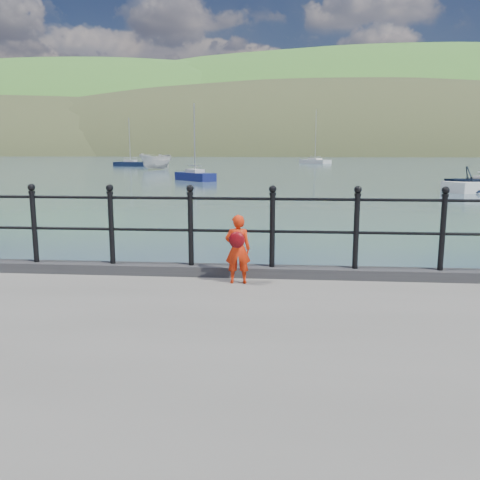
# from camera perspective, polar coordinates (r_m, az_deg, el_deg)

# --- Properties ---
(ground) EXTENTS (600.00, 600.00, 0.00)m
(ground) POSITION_cam_1_polar(r_m,az_deg,el_deg) (8.01, -0.84, -10.70)
(ground) COLOR #2D4251
(ground) RESTS_ON ground
(kerb) EXTENTS (60.00, 0.30, 0.15)m
(kerb) POSITION_cam_1_polar(r_m,az_deg,el_deg) (7.54, -0.98, -3.47)
(kerb) COLOR #28282B
(kerb) RESTS_ON quay
(railing) EXTENTS (18.11, 0.11, 1.20)m
(railing) POSITION_cam_1_polar(r_m,az_deg,el_deg) (7.40, -1.00, 2.17)
(railing) COLOR black
(railing) RESTS_ON kerb
(far_shore) EXTENTS (830.00, 200.00, 156.00)m
(far_shore) POSITION_cam_1_polar(r_m,az_deg,el_deg) (250.98, 13.70, 4.23)
(far_shore) COLOR #333A21
(far_shore) RESTS_ON ground
(child) EXTENTS (0.37, 0.32, 0.97)m
(child) POSITION_cam_1_polar(r_m,az_deg,el_deg) (7.04, -0.26, -0.96)
(child) COLOR red
(child) RESTS_ON quay
(launch_white) EXTENTS (4.54, 5.81, 2.13)m
(launch_white) POSITION_cam_1_polar(r_m,az_deg,el_deg) (68.28, -9.42, 8.69)
(launch_white) COLOR silver
(launch_white) RESTS_ON ground
(launch_navy) EXTENTS (3.35, 2.95, 1.67)m
(launch_navy) POSITION_cam_1_polar(r_m,az_deg,el_deg) (36.60, 24.36, 6.23)
(launch_navy) COLOR black
(launch_navy) RESTS_ON ground
(sailboat_left) EXTENTS (5.42, 2.71, 7.51)m
(sailboat_left) POSITION_cam_1_polar(r_m,az_deg,el_deg) (80.85, -12.20, 8.32)
(sailboat_left) COLOR black
(sailboat_left) RESTS_ON ground
(sailboat_port) EXTENTS (4.17, 4.33, 6.83)m
(sailboat_port) POSITION_cam_1_polar(r_m,az_deg,el_deg) (45.25, -5.07, 7.09)
(sailboat_port) COLOR navy
(sailboat_port) RESTS_ON ground
(sailboat_deep) EXTENTS (5.67, 6.51, 9.81)m
(sailboat_deep) POSITION_cam_1_polar(r_m,az_deg,el_deg) (95.03, 8.42, 8.71)
(sailboat_deep) COLOR beige
(sailboat_deep) RESTS_ON ground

